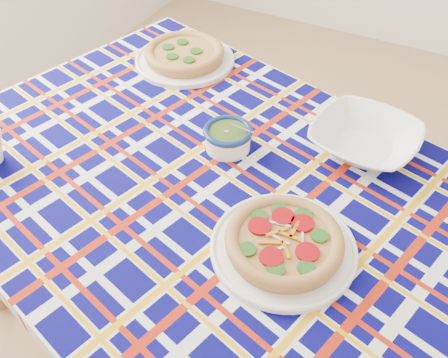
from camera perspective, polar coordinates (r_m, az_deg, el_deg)
The scene contains 7 objects.
floor at distance 2.10m, azimuth 13.96°, elevation -11.10°, with size 4.00×4.00×0.00m, color tan.
dining_table at distance 1.29m, azimuth 1.30°, elevation -4.69°, with size 1.90×1.47×0.79m.
tablecloth at distance 1.27m, azimuth 1.32°, elevation -3.92°, with size 1.71×1.08×0.11m, color #06044F, non-canonical shape.
main_focaccia_plate at distance 1.10m, azimuth 6.88°, elevation -7.05°, with size 0.33×0.33×0.06m, color #AA743C, non-canonical shape.
pesto_bowl at distance 1.34m, azimuth 0.45°, elevation 4.91°, with size 0.13×0.13×0.08m, color #23390F, non-canonical shape.
serving_bowl at distance 1.39m, azimuth 15.78°, elevation 4.40°, with size 0.28×0.28×0.07m, color white.
second_focaccia_plate at distance 1.72m, azimuth -4.54°, elevation 14.06°, with size 0.34×0.34×0.06m, color #AA743C, non-canonical shape.
Camera 1 is at (0.10, -1.26, 1.67)m, focal length 40.00 mm.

